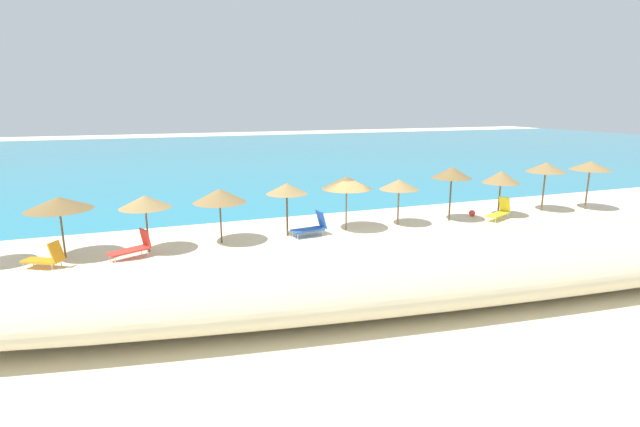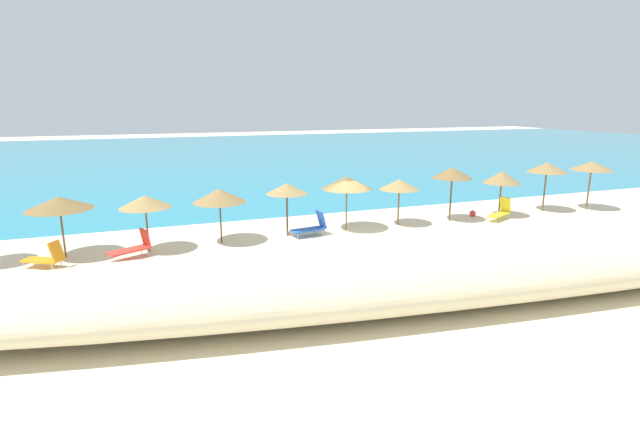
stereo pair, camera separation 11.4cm
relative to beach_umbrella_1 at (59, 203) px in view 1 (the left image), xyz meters
The scene contains 18 objects.
ground_plane 12.41m from the beach_umbrella_1, ahead, with size 160.00×160.00×0.00m, color beige.
sea_water 38.16m from the beach_umbrella_1, 71.45° to the left, with size 160.00×64.89×0.01m, color teal.
dune_ridge 16.96m from the beach_umbrella_1, 31.61° to the right, with size 42.90×4.72×2.03m, color beige.
beach_umbrella_1 is the anchor object (origin of this frame).
beach_umbrella_2 3.25m from the beach_umbrella_1, ahead, with size 2.13×2.13×2.43m.
beach_umbrella_3 6.34m from the beach_umbrella_1, ahead, with size 2.35×2.35×2.48m.
beach_umbrella_4 9.46m from the beach_umbrella_1, ahead, with size 1.94×1.94×2.53m.
beach_umbrella_5 12.51m from the beach_umbrella_1, ahead, with size 2.45×2.45×2.68m.
beach_umbrella_6 15.40m from the beach_umbrella_1, ahead, with size 2.02×2.02×2.38m.
beach_umbrella_7 18.44m from the beach_umbrella_1, ahead, with size 2.08×2.08×2.90m.
beach_umbrella_8 21.60m from the beach_umbrella_1, ahead, with size 2.02×2.02×2.54m.
beach_umbrella_9 24.93m from the beach_umbrella_1, ahead, with size 2.20×2.20×2.84m.
beach_umbrella_10 27.72m from the beach_umbrella_1, ahead, with size 2.30×2.30×2.85m.
lounge_chair_0 21.25m from the beach_umbrella_1, ahead, with size 1.79×1.22×1.18m.
lounge_chair_1 10.72m from the beach_umbrella_1, ahead, with size 1.73×0.89×1.18m.
lounge_chair_2 2.27m from the beach_umbrella_1, 109.05° to the right, with size 1.63×1.27×1.10m.
lounge_chair_3 3.37m from the beach_umbrella_1, 21.56° to the right, with size 1.74×1.29×1.13m.
beach_ball 20.33m from the beach_umbrella_1, ahead, with size 0.35×0.35×0.35m, color red.
Camera 1 is at (-8.60, -19.51, 6.23)m, focal length 26.59 mm.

